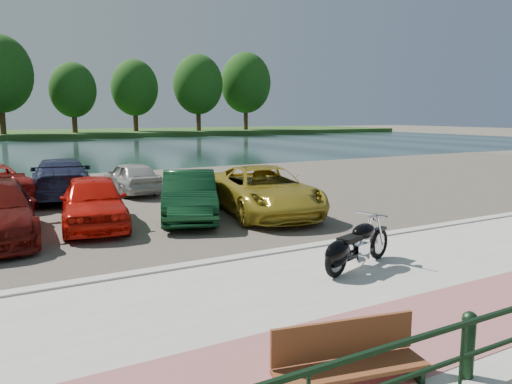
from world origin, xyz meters
TOP-DOWN VIEW (x-y plane):
  - ground at (0.00, 0.00)m, footprint 200.00×200.00m
  - promenade at (0.00, -1.00)m, footprint 60.00×6.00m
  - pink_path at (0.00, -2.50)m, footprint 60.00×2.00m
  - kerb at (0.00, 2.00)m, footprint 60.00×0.30m
  - parking_lot at (0.00, 11.00)m, footprint 60.00×18.00m
  - river at (0.00, 40.00)m, footprint 120.00×40.00m
  - far_bank at (0.00, 72.00)m, footprint 120.00×24.00m
  - bollards at (-1.67, -3.70)m, footprint 10.68×0.18m
  - far_trees at (4.36, 65.79)m, footprint 70.25×10.68m
  - motorcycle at (0.01, 0.13)m, footprint 2.25×1.05m
  - park_bench at (-2.82, -3.12)m, footprint 1.85×0.81m
  - car_4 at (-3.59, 6.87)m, footprint 2.35×4.46m
  - car_5 at (-0.87, 6.54)m, footprint 2.99×4.62m
  - car_6 at (1.45, 6.06)m, footprint 3.44×5.77m
  - car_11 at (-3.64, 12.35)m, footprint 2.81×5.49m
  - car_12 at (-1.05, 12.25)m, footprint 1.72×3.85m

SIDE VIEW (x-z plane):
  - ground at x=0.00m, z-range 0.00..0.00m
  - river at x=0.00m, z-range 0.00..0.00m
  - parking_lot at x=0.00m, z-range 0.00..0.04m
  - promenade at x=0.00m, z-range 0.00..0.10m
  - kerb at x=0.00m, z-range 0.00..0.14m
  - pink_path at x=0.00m, z-range 0.10..0.11m
  - far_bank at x=0.00m, z-range 0.00..0.60m
  - park_bench at x=-2.82m, z-range 0.07..0.79m
  - bollards at x=-1.67m, z-range 0.14..0.95m
  - motorcycle at x=0.01m, z-range 0.04..1.09m
  - car_12 at x=-1.05m, z-range 0.04..1.32m
  - car_5 at x=-0.87m, z-range 0.04..1.48m
  - car_4 at x=-3.59m, z-range 0.04..1.49m
  - car_6 at x=1.45m, z-range 0.04..1.54m
  - car_11 at x=-3.64m, z-range 0.04..1.56m
  - far_trees at x=4.36m, z-range 1.23..13.75m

